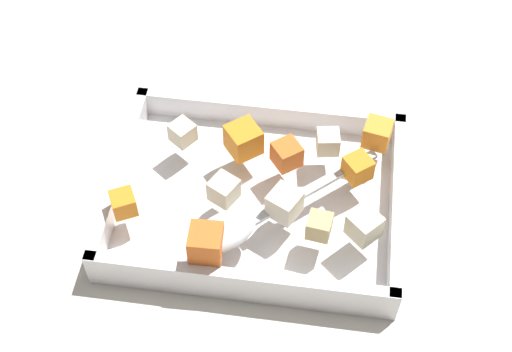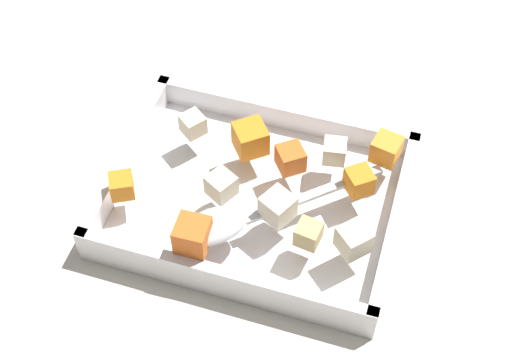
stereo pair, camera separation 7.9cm
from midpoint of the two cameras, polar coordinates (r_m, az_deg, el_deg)
The scene contains 15 objects.
ground_plane at distance 0.84m, azimuth -1.64°, elevation -2.63°, with size 4.00×4.00×0.00m, color beige.
baking_dish at distance 0.83m, azimuth -2.74°, elevation -2.00°, with size 0.31×0.24×0.05m.
carrot_chunk_heap_top at distance 0.82m, azimuth -3.73°, elevation 2.60°, with size 0.03×0.03×0.03m, color orange.
carrot_chunk_back_center at distance 0.83m, azimuth 6.50°, elevation 3.05°, with size 0.03×0.03×0.03m, color orange.
carrot_chunk_mid_left at distance 0.80m, azimuth 4.92°, elevation 0.44°, with size 0.03×0.03×0.03m, color orange.
carrot_chunk_corner_ne at distance 0.74m, azimuth -6.89°, elevation -5.26°, with size 0.03×0.03×0.03m, color orange.
carrot_chunk_far_right at distance 0.79m, azimuth -12.87°, elevation -2.22°, with size 0.02×0.02×0.02m, color orange.
carrot_chunk_heap_side at distance 0.80m, azimuth -0.46°, elevation 1.49°, with size 0.03×0.03×0.03m, color orange.
potato_chunk_corner_se at distance 0.75m, azimuth 1.82°, elevation -4.01°, with size 0.02×0.02×0.02m, color tan.
potato_chunk_corner_sw at distance 0.82m, azimuth 2.73°, elevation 2.43°, with size 0.02×0.02×0.02m, color beige.
potato_chunk_far_left at distance 0.75m, azimuth 5.25°, elevation -3.98°, with size 0.03×0.03×0.03m, color beige.
potato_chunk_near_right at distance 0.78m, azimuth -5.36°, elevation -1.23°, with size 0.03×0.03×0.03m, color beige.
potato_chunk_near_left at distance 0.84m, azimuth -8.30°, elevation 3.11°, with size 0.02×0.02×0.02m, color beige.
parsnip_chunk_mid_right at distance 0.76m, azimuth -0.79°, elevation -2.31°, with size 0.03×0.03×0.03m, color silver.
serving_spoon at distance 0.76m, azimuth -4.48°, elevation -3.92°, with size 0.19×0.17×0.02m.
Camera 1 is at (0.05, -0.48, 0.68)m, focal length 52.81 mm.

